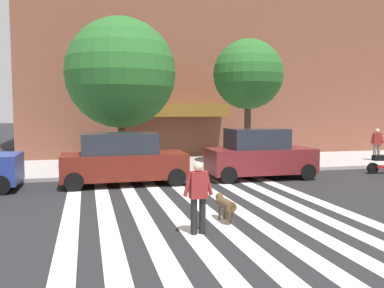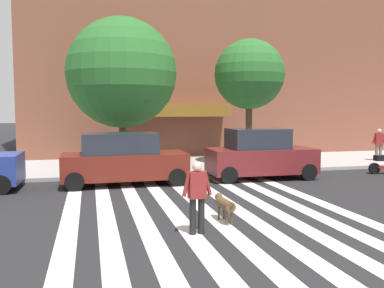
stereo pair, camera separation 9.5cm
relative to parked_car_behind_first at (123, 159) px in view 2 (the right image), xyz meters
name	(u,v)px [view 2 (the right image)]	position (x,y,z in m)	size (l,w,h in m)	color
ground_plane	(220,226)	(1.79, -6.13, -0.94)	(160.00, 160.00, 0.00)	#232326
sidewalk_far	(154,166)	(1.79, 4.29, -0.87)	(80.00, 6.00, 0.15)	#ABA7A6
crosswalk_stripes	(223,226)	(1.88, -6.13, -0.94)	(7.65, 14.24, 0.01)	silver
parked_car_behind_first	(123,159)	(0.00, 0.00, 0.00)	(4.57, 1.97, 1.92)	maroon
parked_car_third_in_line	(260,155)	(5.45, 0.00, 0.02)	(4.27, 1.97, 2.02)	maroon
street_tree_nearest	(122,73)	(0.21, 3.01, 3.42)	(4.79, 4.79, 6.62)	#4C3823
street_tree_middle	(249,75)	(6.25, 3.25, 3.49)	(3.34, 3.34, 5.98)	#4C3823
pedestrian_dog_walker	(197,193)	(1.10, -6.58, -0.01)	(0.71, 0.26, 1.64)	black
dog_on_leash	(224,204)	(2.02, -5.75, -0.50)	(0.31, 1.13, 0.65)	brown
pedestrian_bystander	(379,143)	(13.29, 2.88, 0.14)	(0.70, 0.34, 1.64)	#6B6051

